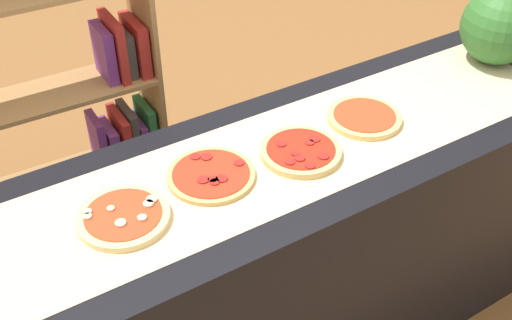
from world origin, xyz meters
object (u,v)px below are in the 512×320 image
pizza_pepperoni_2 (301,151)px  watermelon (500,26)px  pizza_pepperoni_1 (211,175)px  pizza_mushroom_0 (124,217)px  bookshelf (76,102)px  pizza_plain_3 (364,117)px

pizza_pepperoni_2 → watermelon: size_ratio=0.87×
pizza_pepperoni_1 → pizza_pepperoni_2: 0.29m
pizza_pepperoni_1 → watermelon: (1.26, 0.06, 0.13)m
pizza_mushroom_0 → bookshelf: (0.15, 0.95, -0.20)m
watermelon → bookshelf: (-1.40, 0.86, -0.33)m
pizza_pepperoni_1 → watermelon: bearing=2.6°
pizza_plain_3 → bookshelf: 1.18m
pizza_pepperoni_2 → pizza_pepperoni_1: bearing=170.5°
pizza_plain_3 → bookshelf: bookshelf is taller
bookshelf → pizza_plain_3: bearing=-52.1°
pizza_pepperoni_1 → pizza_plain_3: size_ratio=1.06×
pizza_pepperoni_2 → bookshelf: (-0.43, 0.96, -0.20)m
pizza_pepperoni_2 → pizza_plain_3: bearing=8.7°
pizza_mushroom_0 → pizza_pepperoni_2: same height
pizza_mushroom_0 → pizza_pepperoni_1: size_ratio=0.97×
pizza_pepperoni_2 → pizza_plain_3: (0.29, 0.04, -0.00)m
bookshelf → watermelon: bearing=-31.5°
pizza_pepperoni_1 → watermelon: size_ratio=0.90×
pizza_plain_3 → watermelon: watermelon is taller
pizza_mushroom_0 → pizza_plain_3: 0.87m
pizza_mushroom_0 → watermelon: (1.55, 0.09, 0.13)m
pizza_plain_3 → bookshelf: (-0.71, 0.92, -0.20)m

